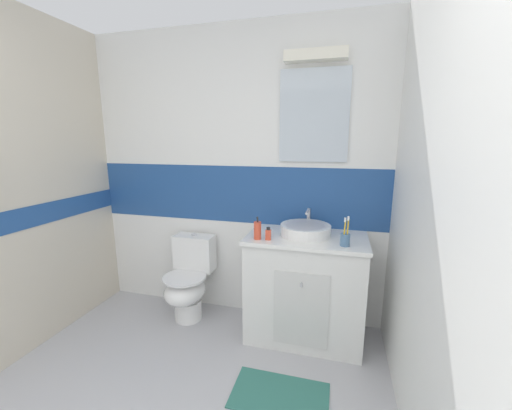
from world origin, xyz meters
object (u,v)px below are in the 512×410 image
Objects in this scene: perfume_flask_small at (268,234)px; toilet at (189,281)px; soap_dispenser at (257,230)px; toothbrush_cup at (345,239)px; sink_basin at (305,229)px.

toilet is at bearing 166.88° from perfume_flask_small.
toilet is 0.90m from soap_dispenser.
perfume_flask_small is at bearing 1.38° from soap_dispenser.
perfume_flask_small is (-0.54, -0.01, -0.01)m from toothbrush_cup.
sink_basin is at bearing 1.05° from toilet.
toothbrush_cup is (1.30, -0.17, 0.56)m from toilet.
sink_basin is 0.32m from perfume_flask_small.
sink_basin is 2.50× the size of soap_dispenser.
sink_basin reaches higher than perfume_flask_small.
perfume_flask_small is at bearing -179.24° from toothbrush_cup.
soap_dispenser is (-0.62, -0.01, 0.01)m from toothbrush_cup.
perfume_flask_small is (-0.25, -0.20, 0.00)m from sink_basin.
sink_basin is 0.35m from toothbrush_cup.
toilet is 4.29× the size of soap_dispenser.
sink_basin is 0.58× the size of toilet.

